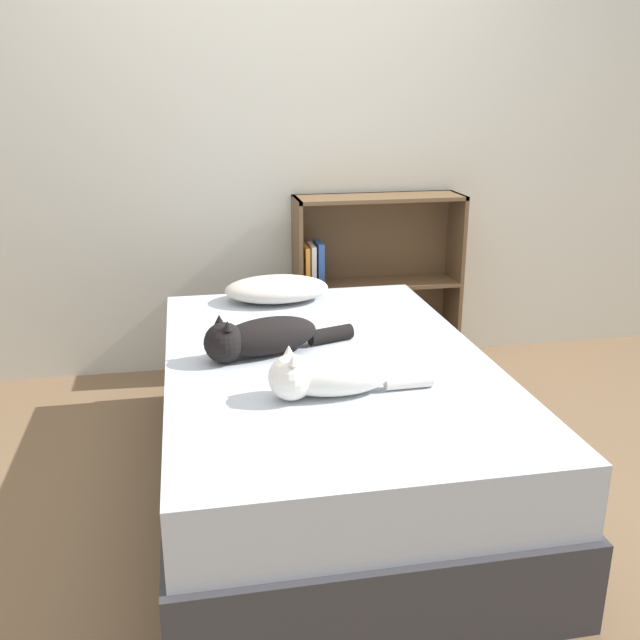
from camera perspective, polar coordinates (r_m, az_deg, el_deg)
name	(u,v)px	position (r m, az deg, el deg)	size (l,w,h in m)	color
ground_plane	(327,483)	(2.87, 0.55, -12.93)	(8.00, 8.00, 0.00)	brown
wall_back	(276,133)	(3.79, -3.57, 14.68)	(8.00, 0.06, 2.50)	silver
bed	(327,423)	(2.75, 0.56, -8.26)	(1.21, 1.88, 0.53)	#333338
pillow	(277,289)	(3.31, -3.48, 2.50)	(0.48, 0.31, 0.11)	beige
cat_light	(326,377)	(2.30, 0.45, -4.56)	(0.55, 0.15, 0.17)	white
cat_dark	(260,338)	(2.64, -4.84, -1.41)	(0.59, 0.28, 0.17)	black
bookshelf	(371,280)	(3.89, 4.09, 3.23)	(0.89, 0.26, 0.94)	brown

